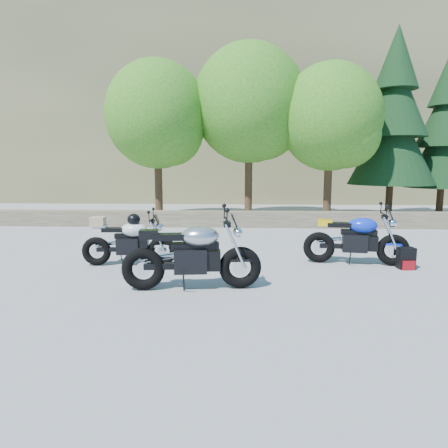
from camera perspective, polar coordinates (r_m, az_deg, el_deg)
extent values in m
plane|color=gray|center=(7.64, -1.87, -6.66)|extent=(90.00, 90.00, 0.00)
cube|color=brown|center=(12.98, 0.06, 0.72)|extent=(22.00, 0.55, 0.50)
cube|color=brown|center=(35.86, 6.84, 17.18)|extent=(80.00, 30.00, 15.00)
cylinder|color=#382314|center=(14.89, -9.35, 6.46)|extent=(0.28, 0.28, 3.02)
sphere|color=#227419|center=(14.99, -9.56, 15.16)|extent=(3.67, 3.67, 3.67)
sphere|color=#227419|center=(14.53, -7.77, 12.85)|extent=(2.38, 2.38, 2.38)
cylinder|color=#382314|center=(14.96, 3.53, 7.21)|extent=(0.28, 0.28, 3.36)
sphere|color=#227419|center=(15.12, 3.62, 16.80)|extent=(4.08, 4.08, 4.08)
sphere|color=#227419|center=(14.75, 5.61, 14.17)|extent=(2.64, 2.64, 2.64)
cylinder|color=#382314|center=(14.67, 14.61, 6.06)|extent=(0.28, 0.28, 2.91)
sphere|color=#227419|center=(14.76, 14.93, 14.56)|extent=(3.54, 3.54, 3.54)
sphere|color=#227419|center=(14.52, 17.06, 12.11)|extent=(2.29, 2.29, 2.29)
cylinder|color=#382314|center=(16.56, 22.57, 4.62)|extent=(0.26, 0.26, 2.16)
cone|color=black|center=(16.56, 22.93, 10.84)|extent=(3.17, 3.17, 3.24)
cone|color=black|center=(16.72, 23.25, 16.26)|extent=(2.45, 2.45, 2.88)
cone|color=black|center=(16.99, 23.55, 21.06)|extent=(1.58, 1.58, 2.30)
cylinder|color=#382314|center=(17.97, 28.53, 4.11)|extent=(0.26, 0.26, 1.92)
cone|color=black|center=(17.95, 28.89, 9.20)|extent=(2.82, 2.82, 2.88)
cone|color=black|center=(18.05, 29.22, 13.66)|extent=(2.18, 2.18, 2.56)
torus|color=black|center=(6.50, 2.33, -6.22)|extent=(0.71, 0.25, 0.69)
torus|color=black|center=(6.52, -11.46, -6.32)|extent=(0.71, 0.25, 0.69)
cylinder|color=silver|center=(6.50, 2.33, -6.22)|extent=(0.24, 0.07, 0.24)
cylinder|color=silver|center=(6.52, -11.46, -6.32)|extent=(0.24, 0.07, 0.24)
cube|color=black|center=(6.43, -4.79, -5.20)|extent=(0.55, 0.38, 0.39)
cube|color=black|center=(6.38, -4.13, -3.12)|extent=(0.77, 0.26, 0.11)
ellipsoid|color=#B4B4B9|center=(6.35, -3.47, -1.78)|extent=(0.66, 0.49, 0.33)
cube|color=black|center=(6.37, -7.74, -1.82)|extent=(0.56, 0.30, 0.10)
cube|color=black|center=(6.39, -10.65, -1.46)|extent=(0.32, 0.25, 0.14)
cylinder|color=black|center=(6.33, 0.42, 0.47)|extent=(0.11, 0.71, 0.03)
sphere|color=silver|center=(6.37, 1.97, -1.15)|extent=(0.19, 0.19, 0.19)
torus|color=black|center=(8.07, -8.83, -3.83)|extent=(0.59, 0.18, 0.58)
torus|color=black|center=(8.35, -17.75, -3.72)|extent=(0.59, 0.18, 0.58)
cylinder|color=silver|center=(8.07, -8.83, -3.83)|extent=(0.20, 0.05, 0.20)
cylinder|color=silver|center=(8.35, -17.75, -3.72)|extent=(0.20, 0.05, 0.20)
cube|color=black|center=(8.17, -13.52, -3.04)|extent=(0.45, 0.30, 0.33)
cube|color=black|center=(8.12, -13.13, -1.67)|extent=(0.64, 0.18, 0.09)
ellipsoid|color=silver|center=(8.08, -12.72, -0.78)|extent=(0.54, 0.38, 0.28)
cube|color=black|center=(8.17, -15.45, -0.78)|extent=(0.46, 0.23, 0.08)
cube|color=silver|center=(8.24, -17.29, -0.53)|extent=(0.26, 0.20, 0.12)
cylinder|color=black|center=(7.99, -10.22, 0.69)|extent=(0.07, 0.60, 0.03)
sphere|color=silver|center=(7.98, -9.17, -0.40)|extent=(0.16, 0.16, 0.16)
ellipsoid|color=black|center=(8.05, -12.77, 0.61)|extent=(0.27, 0.28, 0.24)
cube|color=tan|center=(8.23, -17.57, 0.34)|extent=(0.29, 0.25, 0.18)
torus|color=black|center=(8.61, 22.99, -3.44)|extent=(0.65, 0.25, 0.64)
torus|color=black|center=(8.42, 13.41, -3.25)|extent=(0.65, 0.25, 0.64)
cylinder|color=silver|center=(8.61, 22.99, -3.44)|extent=(0.22, 0.07, 0.22)
cylinder|color=silver|center=(8.42, 13.41, -3.25)|extent=(0.22, 0.07, 0.22)
cube|color=black|center=(8.46, 18.16, -2.56)|extent=(0.52, 0.36, 0.36)
cube|color=black|center=(8.43, 18.69, -1.11)|extent=(0.71, 0.26, 0.10)
ellipsoid|color=#0D2ACF|center=(8.42, 19.21, -0.19)|extent=(0.62, 0.46, 0.30)
cube|color=black|center=(8.37, 16.24, -0.11)|extent=(0.52, 0.29, 0.09)
cube|color=#E1B90B|center=(8.34, 14.21, 0.22)|extent=(0.30, 0.24, 0.13)
cylinder|color=black|center=(8.46, 21.95, 1.27)|extent=(0.13, 0.65, 0.03)
sphere|color=silver|center=(8.51, 22.94, 0.11)|extent=(0.18, 0.18, 0.18)
cube|color=black|center=(8.50, 24.55, -4.44)|extent=(0.32, 0.24, 0.42)
cube|color=maroon|center=(8.41, 24.90, -5.40)|extent=(0.24, 0.06, 0.17)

